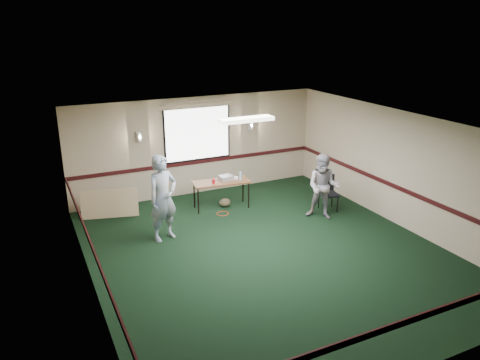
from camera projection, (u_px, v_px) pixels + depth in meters
name	position (u px, v px, depth m)	size (l,w,h in m)	color
ground	(267.00, 252.00, 9.84)	(8.00, 8.00, 0.00)	black
room_shell	(225.00, 155.00, 11.14)	(8.00, 8.02, 8.00)	tan
folding_table	(221.00, 183.00, 11.95)	(1.51, 0.76, 0.72)	#512F17
projector	(226.00, 178.00, 12.02)	(0.34, 0.28, 0.11)	#92929A
game_console	(234.00, 178.00, 12.11)	(0.19, 0.15, 0.05)	white
red_cup	(214.00, 181.00, 11.75)	(0.08, 0.08, 0.12)	#AD0B14
water_bottle	(240.00, 176.00, 11.99)	(0.06, 0.06, 0.22)	#8EBBE8
duffel_bag	(225.00, 203.00, 12.19)	(0.31, 0.23, 0.22)	#4C432B
cable_coil	(223.00, 214.00, 11.76)	(0.31, 0.31, 0.02)	#B63416
folded_table	(110.00, 204.00, 11.48)	(1.37, 0.06, 0.70)	tan
conference_chair	(327.00, 190.00, 11.92)	(0.53, 0.54, 0.89)	black
person_left	(163.00, 198.00, 10.14)	(0.70, 0.46, 1.93)	#46679B
person_right	(323.00, 187.00, 11.29)	(0.79, 0.61, 1.62)	#788DBB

